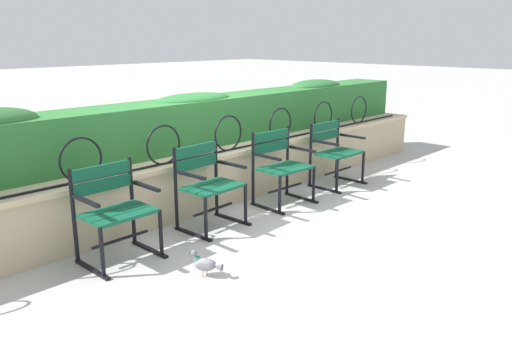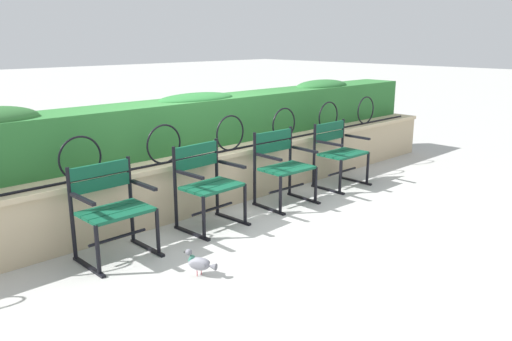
{
  "view_description": "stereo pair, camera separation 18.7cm",
  "coord_description": "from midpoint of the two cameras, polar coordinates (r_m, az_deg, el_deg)",
  "views": [
    {
      "loc": [
        -3.72,
        -3.51,
        1.91
      ],
      "look_at": [
        0.0,
        0.08,
        0.55
      ],
      "focal_mm": 35.58,
      "sensor_mm": 36.0,
      "label": 1
    },
    {
      "loc": [
        -3.59,
        -3.64,
        1.91
      ],
      "look_at": [
        0.0,
        0.08,
        0.55
      ],
      "focal_mm": 35.58,
      "sensor_mm": 36.0,
      "label": 2
    }
  ],
  "objects": [
    {
      "name": "ground_plane",
      "position": [
        5.46,
        -0.38,
        -5.74
      ],
      "size": [
        60.0,
        60.0,
        0.0
      ],
      "primitive_type": "plane",
      "color": "#ADADA8"
    },
    {
      "name": "stone_wall",
      "position": [
        5.91,
        -5.88,
        -0.95
      ],
      "size": [
        8.48,
        0.41,
        0.63
      ],
      "color": "tan",
      "rests_on": "ground"
    },
    {
      "name": "iron_arch_fence",
      "position": [
        5.61,
        -7.23,
        3.34
      ],
      "size": [
        7.92,
        0.02,
        0.42
      ],
      "color": "black",
      "rests_on": "stone_wall"
    },
    {
      "name": "hedge_row",
      "position": [
        6.15,
        -8.85,
        5.48
      ],
      "size": [
        8.32,
        0.6,
        0.68
      ],
      "color": "#2D7033",
      "rests_on": "stone_wall"
    },
    {
      "name": "park_chair_leftmost",
      "position": [
        4.63,
        -16.82,
        -4.15
      ],
      "size": [
        0.63,
        0.53,
        0.85
      ],
      "color": "#0F4C33",
      "rests_on": "ground"
    },
    {
      "name": "park_chair_centre_left",
      "position": [
        5.22,
        -6.51,
        -1.42
      ],
      "size": [
        0.64,
        0.55,
        0.86
      ],
      "color": "#0F4C33",
      "rests_on": "ground"
    },
    {
      "name": "park_chair_centre_right",
      "position": [
        5.94,
        1.89,
        0.65
      ],
      "size": [
        0.64,
        0.54,
        0.87
      ],
      "color": "#0F4C33",
      "rests_on": "ground"
    },
    {
      "name": "park_chair_rightmost",
      "position": [
        6.77,
        8.01,
        2.24
      ],
      "size": [
        0.64,
        0.52,
        0.84
      ],
      "color": "#0F4C33",
      "rests_on": "ground"
    },
    {
      "name": "pigeon_near_chairs",
      "position": [
        4.25,
        -7.02,
        -10.4
      ],
      "size": [
        0.18,
        0.28,
        0.22
      ],
      "color": "gray",
      "rests_on": "ground"
    }
  ]
}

